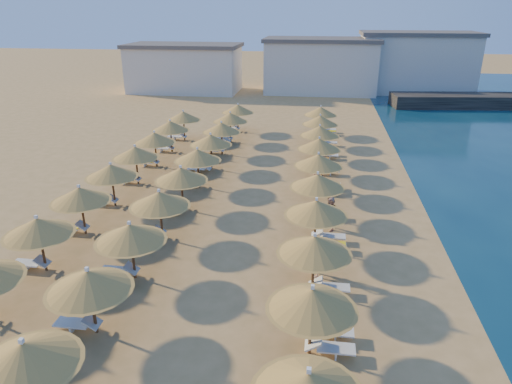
# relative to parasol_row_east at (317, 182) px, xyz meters

# --- Properties ---
(ground) EXTENTS (220.00, 220.00, 0.00)m
(ground) POSITION_rel_parasol_row_east_xyz_m (-3.59, -3.83, -2.18)
(ground) COLOR tan
(ground) RESTS_ON ground
(hotel_blocks) EXTENTS (47.63, 12.38, 8.10)m
(hotel_blocks) POSITION_rel_parasol_row_east_xyz_m (-1.09, 42.29, 1.52)
(hotel_blocks) COLOR silver
(hotel_blocks) RESTS_ON ground
(parasol_row_east) EXTENTS (3.10, 40.12, 2.76)m
(parasol_row_east) POSITION_rel_parasol_row_east_xyz_m (0.00, 0.00, 0.00)
(parasol_row_east) COLOR brown
(parasol_row_east) RESTS_ON ground
(parasol_row_west) EXTENTS (3.10, 40.12, 2.76)m
(parasol_row_west) POSITION_rel_parasol_row_east_xyz_m (-7.78, 0.00, 0.00)
(parasol_row_west) COLOR brown
(parasol_row_west) RESTS_ON ground
(parasol_row_inland) EXTENTS (3.10, 29.01, 2.76)m
(parasol_row_inland) POSITION_rel_parasol_row_east_xyz_m (-12.01, 1.85, -0.00)
(parasol_row_inland) COLOR brown
(parasol_row_inland) RESTS_ON ground
(loungers) EXTENTS (15.12, 38.51, 0.66)m
(loungers) POSITION_rel_parasol_row_east_xyz_m (-5.51, 0.27, -1.83)
(loungers) COLOR white
(loungers) RESTS_ON ground
(beachgoer_c) EXTENTS (1.10, 1.02, 1.81)m
(beachgoer_c) POSITION_rel_parasol_row_east_xyz_m (-0.06, 4.67, -1.27)
(beachgoer_c) COLOR tan
(beachgoer_c) RESTS_ON ground
(beachgoer_b) EXTENTS (0.93, 1.06, 1.86)m
(beachgoer_b) POSITION_rel_parasol_row_east_xyz_m (0.76, -1.48, -1.25)
(beachgoer_b) COLOR tan
(beachgoer_b) RESTS_ON ground
(beachgoer_a) EXTENTS (0.48, 0.69, 1.82)m
(beachgoer_a) POSITION_rel_parasol_row_east_xyz_m (0.18, -6.11, -1.27)
(beachgoer_a) COLOR tan
(beachgoer_a) RESTS_ON ground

